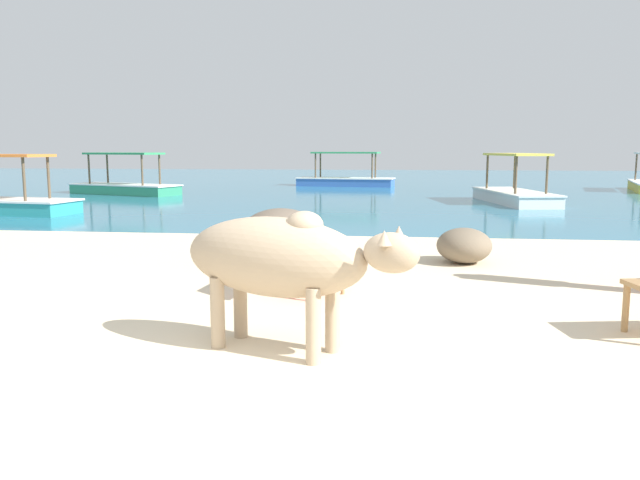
{
  "coord_description": "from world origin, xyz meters",
  "views": [
    {
      "loc": [
        0.68,
        -2.97,
        1.42
      ],
      "look_at": [
        -0.04,
        3.0,
        0.55
      ],
      "focal_mm": 35.52,
      "sensor_mm": 36.0,
      "label": 1
    }
  ],
  "objects_px": {
    "cow": "(280,259)",
    "deck_chair_far": "(296,255)",
    "boat_blue": "(346,179)",
    "boat_green": "(125,185)",
    "boat_white": "(514,193)"
  },
  "relations": [
    {
      "from": "boat_blue",
      "to": "boat_white",
      "type": "height_order",
      "value": "same"
    },
    {
      "from": "boat_blue",
      "to": "boat_white",
      "type": "distance_m",
      "value": 8.66
    },
    {
      "from": "deck_chair_far",
      "to": "boat_green",
      "type": "height_order",
      "value": "boat_green"
    },
    {
      "from": "boat_white",
      "to": "boat_blue",
      "type": "bearing_deg",
      "value": 24.78
    },
    {
      "from": "boat_green",
      "to": "boat_blue",
      "type": "xyz_separation_m",
      "value": [
        6.47,
        5.2,
        0.0
      ]
    },
    {
      "from": "boat_green",
      "to": "boat_blue",
      "type": "distance_m",
      "value": 8.3
    },
    {
      "from": "deck_chair_far",
      "to": "boat_white",
      "type": "bearing_deg",
      "value": 20.57
    },
    {
      "from": "cow",
      "to": "deck_chair_far",
      "type": "height_order",
      "value": "cow"
    },
    {
      "from": "deck_chair_far",
      "to": "boat_white",
      "type": "relative_size",
      "value": 0.24
    },
    {
      "from": "boat_blue",
      "to": "boat_white",
      "type": "xyz_separation_m",
      "value": [
        4.98,
        -7.08,
        0.0
      ]
    },
    {
      "from": "deck_chair_far",
      "to": "boat_green",
      "type": "distance_m",
      "value": 15.03
    },
    {
      "from": "cow",
      "to": "boat_blue",
      "type": "height_order",
      "value": "boat_blue"
    },
    {
      "from": "boat_white",
      "to": "deck_chair_far",
      "type": "bearing_deg",
      "value": 150.02
    },
    {
      "from": "deck_chair_far",
      "to": "boat_green",
      "type": "bearing_deg",
      "value": 70.03
    },
    {
      "from": "boat_white",
      "to": "boat_green",
      "type": "bearing_deg",
      "value": 70.34
    }
  ]
}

